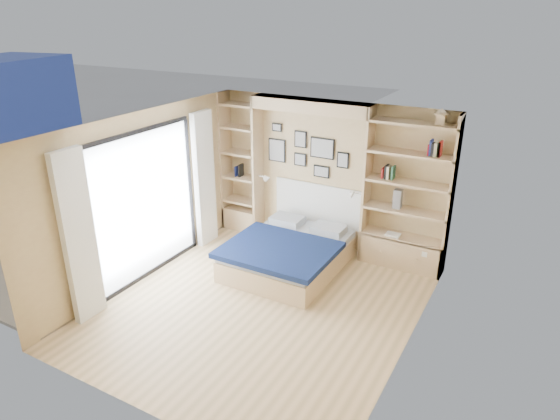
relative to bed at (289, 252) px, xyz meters
The scene contains 8 objects.
ground 1.21m from the bed, 81.15° to the right, with size 4.50×4.50×0.00m, color #D7B180.
room_shell 0.91m from the bed, 119.86° to the left, with size 4.50×4.50×4.50m.
bed is the anchor object (origin of this frame).
photo_gallery 1.73m from the bed, 104.34° to the left, with size 1.48×0.02×0.82m.
reading_lamps 1.19m from the bed, 98.08° to the left, with size 1.92×0.12×0.15m.
shelf_decor 2.21m from the bed, 33.00° to the left, with size 3.54×0.23×2.03m.
deck 3.62m from the bed, 161.18° to the right, with size 3.20×4.00×0.05m, color #6F6352.
deck_chair 3.14m from the bed, behind, with size 0.84×1.02×0.89m.
Camera 1 is at (3.09, -5.02, 3.86)m, focal length 32.00 mm.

